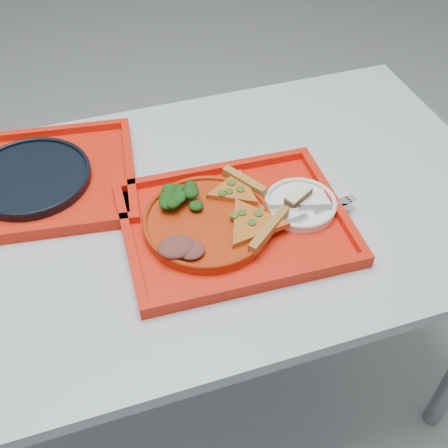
# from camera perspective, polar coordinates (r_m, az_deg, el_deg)

# --- Properties ---
(ground) EXTENTS (10.00, 10.00, 0.00)m
(ground) POSITION_cam_1_polar(r_m,az_deg,el_deg) (1.79, -5.81, -16.72)
(ground) COLOR gray
(ground) RESTS_ON ground
(table) EXTENTS (1.60, 0.80, 0.75)m
(table) POSITION_cam_1_polar(r_m,az_deg,el_deg) (1.24, -8.08, -2.01)
(table) COLOR #ABB7C0
(table) RESTS_ON ground
(tray_main) EXTENTS (0.46, 0.37, 0.01)m
(tray_main) POSITION_cam_1_polar(r_m,az_deg,el_deg) (1.15, 1.08, -0.15)
(tray_main) COLOR red
(tray_main) RESTS_ON table
(tray_far) EXTENTS (0.49, 0.41, 0.01)m
(tray_far) POSITION_cam_1_polar(r_m,az_deg,el_deg) (1.32, -18.86, 3.98)
(tray_far) COLOR red
(tray_far) RESTS_ON table
(dinner_plate) EXTENTS (0.26, 0.26, 0.02)m
(dinner_plate) POSITION_cam_1_polar(r_m,az_deg,el_deg) (1.14, -1.70, 0.10)
(dinner_plate) COLOR #A62B0B
(dinner_plate) RESTS_ON tray_main
(side_plate) EXTENTS (0.15, 0.15, 0.01)m
(side_plate) POSITION_cam_1_polar(r_m,az_deg,el_deg) (1.18, 7.74, 1.86)
(side_plate) COLOR white
(side_plate) RESTS_ON tray_main
(navy_plate) EXTENTS (0.26, 0.26, 0.02)m
(navy_plate) POSITION_cam_1_polar(r_m,az_deg,el_deg) (1.31, -19.00, 4.44)
(navy_plate) COLOR black
(navy_plate) RESTS_ON tray_far
(pizza_slice_a) EXTENTS (0.19, 0.20, 0.02)m
(pizza_slice_a) POSITION_cam_1_polar(r_m,az_deg,el_deg) (1.11, 2.93, 0.21)
(pizza_slice_a) COLOR orange
(pizza_slice_a) RESTS_ON dinner_plate
(pizza_slice_b) EXTENTS (0.16, 0.16, 0.02)m
(pizza_slice_b) POSITION_cam_1_polar(r_m,az_deg,el_deg) (1.18, 1.09, 3.60)
(pizza_slice_b) COLOR orange
(pizza_slice_b) RESTS_ON dinner_plate
(salad_heap) EXTENTS (0.09, 0.08, 0.04)m
(salad_heap) POSITION_cam_1_polar(r_m,az_deg,el_deg) (1.15, -4.28, 2.94)
(salad_heap) COLOR black
(salad_heap) RESTS_ON dinner_plate
(meat_portion) EXTENTS (0.07, 0.06, 0.02)m
(meat_portion) POSITION_cam_1_polar(r_m,az_deg,el_deg) (1.07, -4.84, -2.33)
(meat_portion) COLOR brown
(meat_portion) RESTS_ON dinner_plate
(dessert_bar) EXTENTS (0.07, 0.06, 0.02)m
(dessert_bar) POSITION_cam_1_polar(r_m,az_deg,el_deg) (1.18, 7.57, 2.89)
(dessert_bar) COLOR #532E1B
(dessert_bar) RESTS_ON side_plate
(knife) EXTENTS (0.18, 0.07, 0.01)m
(knife) POSITION_cam_1_polar(r_m,az_deg,el_deg) (1.17, 8.27, 1.70)
(knife) COLOR silver
(knife) RESTS_ON side_plate
(fork) EXTENTS (0.19, 0.05, 0.01)m
(fork) POSITION_cam_1_polar(r_m,az_deg,el_deg) (1.16, 9.06, 1.06)
(fork) COLOR silver
(fork) RESTS_ON side_plate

